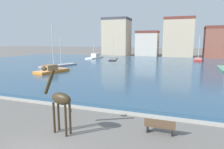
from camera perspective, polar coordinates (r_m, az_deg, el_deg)
harbor_water at (r=39.80m, az=10.19°, el=1.96°), size 90.57×49.51×0.41m
quay_edge_coping at (r=16.25m, az=-4.72°, el=-9.91°), size 90.57×0.50×0.12m
giraffe_statue at (r=12.18m, az=-14.79°, el=-6.97°), size 2.32×0.85×4.09m
sailboat_orange at (r=33.78m, az=-16.31°, el=0.97°), size 3.51×6.83×8.15m
sailboat_red at (r=56.92m, az=23.48°, el=3.87°), size 2.42×8.51×6.55m
sailboat_white at (r=57.89m, az=-5.24°, el=4.83°), size 2.51×8.64×6.13m
sailboat_black at (r=54.67m, az=0.44°, el=4.36°), size 4.04×9.50×6.53m
sailboat_grey at (r=41.68m, az=-14.13°, el=2.38°), size 4.45×9.37×6.33m
park_bench at (r=12.54m, az=13.52°, el=-14.20°), size 1.80×0.44×0.92m
townhouse_wide_warehouse at (r=71.28m, az=1.38°, el=10.65°), size 8.89×7.88×13.16m
townhouse_tall_gabled at (r=67.48m, az=10.04°, el=8.61°), size 7.22×5.37×8.57m
townhouse_corner_house at (r=66.52m, az=18.51°, el=9.96°), size 9.12×5.73×12.55m
townhouse_end_terrace at (r=69.80m, az=27.64°, el=8.20°), size 6.74×6.21×9.83m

